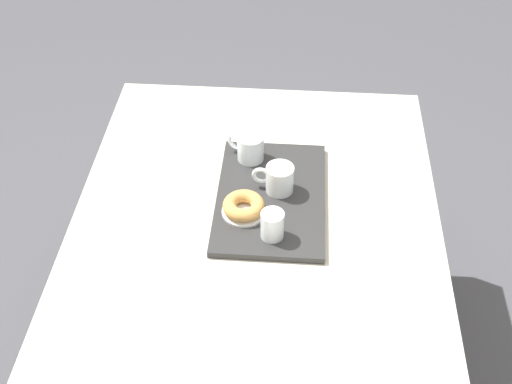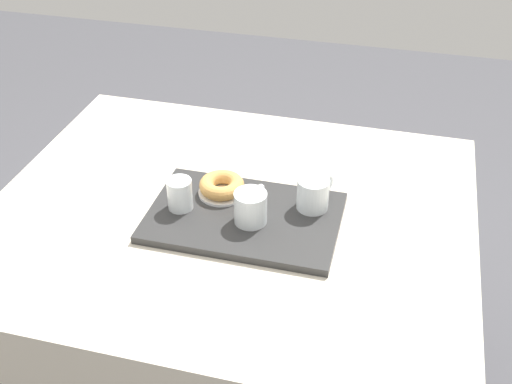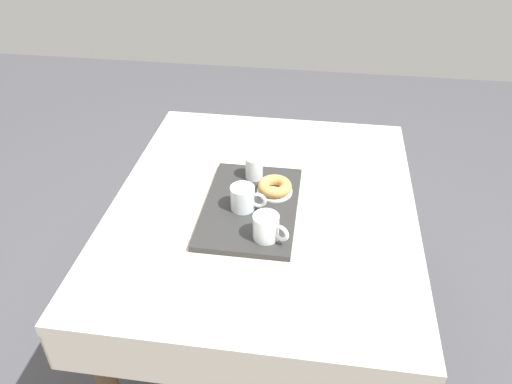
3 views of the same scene
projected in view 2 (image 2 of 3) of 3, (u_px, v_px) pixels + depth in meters
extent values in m
cube|color=beige|center=(230.00, 215.00, 1.60)|extent=(1.21, 1.01, 0.04)
cube|color=beige|center=(274.00, 146.00, 2.04)|extent=(1.21, 0.01, 0.14)
cube|color=beige|center=(469.00, 282.00, 1.53)|extent=(0.01, 1.01, 0.14)
cube|color=beige|center=(26.00, 208.00, 1.77)|extent=(0.01, 1.01, 0.14)
cylinder|color=brown|center=(421.00, 257.00, 2.03)|extent=(0.06, 0.06, 0.71)
cylinder|color=brown|center=(128.00, 209.00, 2.24)|extent=(0.06, 0.06, 0.71)
cube|color=#2D2D2D|center=(244.00, 217.00, 1.54)|extent=(0.46, 0.30, 0.02)
cylinder|color=white|center=(251.00, 208.00, 1.49)|extent=(0.08, 0.08, 0.08)
cylinder|color=#B27523|center=(251.00, 210.00, 1.49)|extent=(0.07, 0.07, 0.06)
torus|color=white|center=(259.00, 195.00, 1.53)|extent=(0.02, 0.06, 0.06)
cylinder|color=white|center=(313.00, 194.00, 1.54)|extent=(0.08, 0.08, 0.08)
cylinder|color=#B27523|center=(313.00, 196.00, 1.54)|extent=(0.07, 0.07, 0.06)
torus|color=white|center=(326.00, 184.00, 1.57)|extent=(0.04, 0.05, 0.06)
cylinder|color=white|center=(180.00, 194.00, 1.54)|extent=(0.06, 0.06, 0.08)
cylinder|color=silver|center=(180.00, 201.00, 1.55)|extent=(0.05, 0.05, 0.03)
cylinder|color=white|center=(222.00, 192.00, 1.60)|extent=(0.12, 0.12, 0.01)
torus|color=tan|center=(222.00, 185.00, 1.59)|extent=(0.11, 0.11, 0.04)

